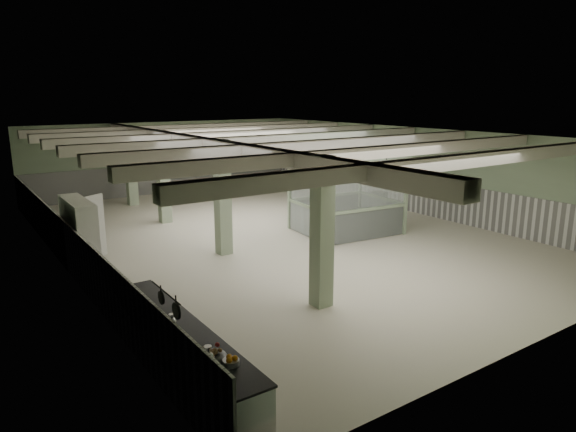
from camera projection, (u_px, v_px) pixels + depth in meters
floor at (273, 235)px, 18.53m from camera, size 20.00×20.00×0.00m
ceiling at (272, 134)px, 17.70m from camera, size 14.00×20.00×0.02m
wall_back at (167, 158)px, 26.14m from camera, size 14.00×0.02×3.60m
wall_front at (548, 258)px, 10.09m from camera, size 14.00×0.02×3.60m
wall_left at (61, 210)px, 14.26m from camera, size 0.02×20.00×3.60m
wall_right at (410, 170)px, 21.96m from camera, size 0.02×20.00×3.60m
wainscot_left at (66, 246)px, 14.52m from camera, size 0.05×19.90×1.50m
wainscot_right at (408, 194)px, 22.19m from camera, size 0.05×19.90×1.50m
wainscot_back at (168, 178)px, 26.36m from camera, size 13.90×0.05×1.50m
girder at (207, 144)px, 16.37m from camera, size 0.45×19.90×0.40m
beam_a at (450, 162)px, 11.72m from camera, size 13.90×0.35×0.32m
beam_b at (373, 152)px, 13.72m from camera, size 13.90×0.35×0.32m
beam_c at (316, 145)px, 15.73m from camera, size 13.90×0.35×0.32m
beam_d at (272, 139)px, 17.74m from camera, size 13.90×0.35×0.32m
beam_e at (237, 135)px, 19.75m from camera, size 13.90×0.35×0.32m
beam_f at (209, 131)px, 21.75m from camera, size 13.90×0.35×0.32m
beam_g at (185, 128)px, 23.76m from camera, size 13.90×0.35×0.32m
column_a at (322, 233)px, 11.92m from camera, size 0.42×0.42×3.60m
column_b at (223, 198)px, 15.93m from camera, size 0.42×0.42×3.60m
column_c at (163, 177)px, 19.95m from camera, size 0.42×0.42×3.60m
column_d at (131, 166)px, 23.16m from camera, size 0.42×0.42×3.60m
hook_rail at (165, 292)px, 8.19m from camera, size 0.02×1.20×0.02m
pendant_front at (386, 165)px, 14.09m from camera, size 0.44×0.44×0.22m
pendant_mid at (277, 148)px, 18.50m from camera, size 0.44×0.44×0.22m
pendant_back at (214, 139)px, 22.51m from camera, size 0.44×0.44×0.22m
prep_counter at (178, 350)px, 9.21m from camera, size 0.90×5.17×0.91m
pitcher_near at (172, 321)px, 9.07m from camera, size 0.23×0.25×0.25m
pitcher_far at (208, 356)px, 7.80m from camera, size 0.28×0.30×0.32m
veg_colander at (212, 354)px, 7.95m from camera, size 0.62×0.62×0.22m
orange_bowl at (231, 363)px, 7.81m from camera, size 0.34×0.34×0.09m
skillet_near at (176, 311)px, 8.03m from camera, size 0.04×0.28×0.28m
skillet_far at (161, 298)px, 8.55m from camera, size 0.03×0.23×0.23m
walkin_cooler at (81, 238)px, 14.41m from camera, size 1.07×2.20×2.01m
guard_booth at (347, 181)px, 18.55m from camera, size 3.77×3.28×2.82m
filing_cabinet at (379, 207)px, 20.18m from camera, size 0.60×0.69×1.24m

